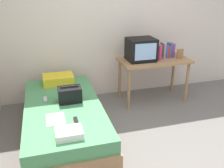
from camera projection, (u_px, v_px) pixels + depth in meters
name	position (u px, v px, depth m)	size (l,w,h in m)	color
ground_plane	(158.00, 158.00, 2.93)	(8.00, 8.00, 0.00)	slate
wall_back	(112.00, 22.00, 4.21)	(5.20, 0.10, 2.60)	beige
bed	(64.00, 120.00, 3.32)	(1.00, 2.00, 0.45)	#9E754C
desk	(154.00, 64.00, 4.16)	(1.16, 0.60, 0.73)	#9E754C
tv	(141.00, 49.00, 4.00)	(0.44, 0.39, 0.36)	black
water_bottle	(160.00, 53.00, 4.05)	(0.06, 0.06, 0.24)	#E53372
book_row	(167.00, 50.00, 4.21)	(0.20, 0.16, 0.25)	gray
picture_frame	(180.00, 54.00, 4.13)	(0.11, 0.02, 0.16)	olive
pillow	(58.00, 79.00, 3.87)	(0.46, 0.33, 0.14)	yellow
handbag	(70.00, 95.00, 3.27)	(0.30, 0.20, 0.23)	black
magazine	(56.00, 119.00, 2.88)	(0.21, 0.29, 0.01)	white
remote_dark	(76.00, 121.00, 2.83)	(0.04, 0.16, 0.02)	black
remote_silver	(45.00, 99.00, 3.35)	(0.04, 0.14, 0.02)	#B7B7BC
folded_towel	(69.00, 133.00, 2.55)	(0.28, 0.22, 0.08)	white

